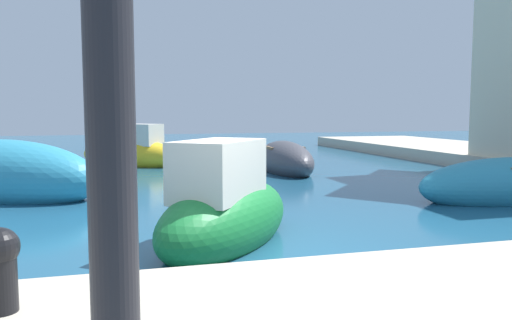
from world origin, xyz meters
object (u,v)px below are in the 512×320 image
(moored_boat_0, at_px, (0,177))
(mooring_bollard, at_px, (0,265))
(moored_boat_6, at_px, (130,153))
(moored_boat_1, at_px, (285,160))
(moored_boat_5, at_px, (226,212))

(moored_boat_0, relative_size, mooring_bollard, 8.32)
(moored_boat_0, bearing_deg, moored_boat_6, -85.47)
(moored_boat_1, xyz_separation_m, moored_boat_5, (-3.86, -8.76, 0.11))
(moored_boat_0, xyz_separation_m, moored_boat_5, (4.31, -5.45, -0.01))
(moored_boat_1, relative_size, mooring_bollard, 6.97)
(moored_boat_0, distance_m, mooring_bollard, 9.03)
(moored_boat_6, xyz_separation_m, mooring_bollard, (-1.19, -15.52, 0.38))
(moored_boat_1, bearing_deg, moored_boat_0, 114.69)
(moored_boat_0, relative_size, moored_boat_1, 1.19)
(moored_boat_0, bearing_deg, mooring_bollard, 131.27)
(moored_boat_1, relative_size, moored_boat_6, 1.06)
(moored_boat_1, distance_m, mooring_bollard, 13.67)
(moored_boat_0, relative_size, moored_boat_5, 1.49)
(moored_boat_5, distance_m, mooring_bollard, 4.17)
(moored_boat_6, bearing_deg, mooring_bollard, 126.97)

